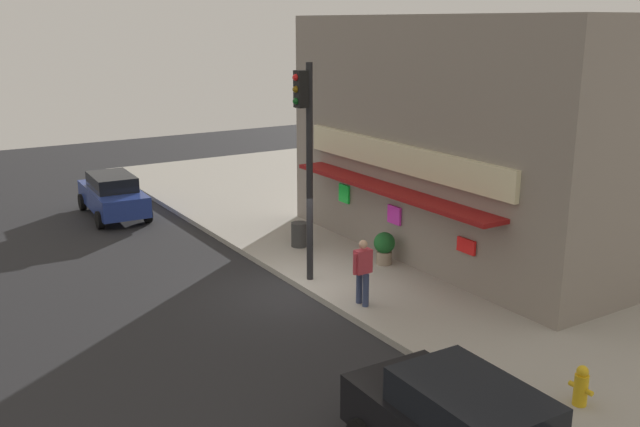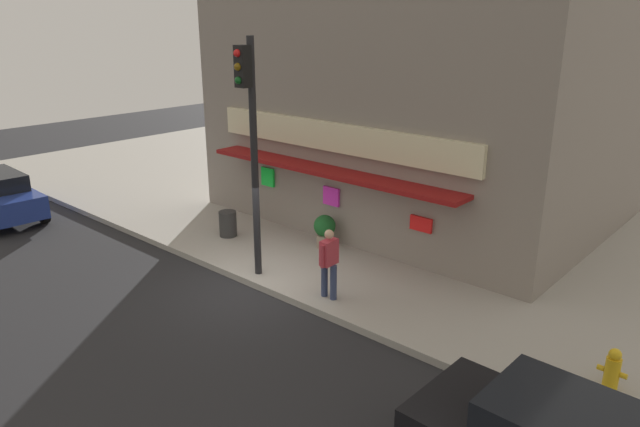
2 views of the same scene
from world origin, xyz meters
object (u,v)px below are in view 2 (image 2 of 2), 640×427
at_px(pedestrian, 329,261).
at_px(potted_plant_by_doorway, 325,229).
at_px(traffic_light, 250,130).
at_px(trash_can, 228,224).
at_px(fire_hydrant, 612,369).

xyz_separation_m(pedestrian, potted_plant_by_doorway, (-2.19, 2.35, -0.40)).
relative_size(traffic_light, trash_can, 7.65).
distance_m(traffic_light, pedestrian, 3.63).
relative_size(fire_hydrant, trash_can, 1.03).
xyz_separation_m(fire_hydrant, pedestrian, (-6.12, -0.62, 0.56)).
relative_size(pedestrian, potted_plant_by_doorway, 1.76).
distance_m(trash_can, pedestrian, 5.14).
distance_m(trash_can, potted_plant_by_doorway, 3.07).
height_order(fire_hydrant, pedestrian, pedestrian).
height_order(traffic_light, potted_plant_by_doorway, traffic_light).
relative_size(traffic_light, fire_hydrant, 7.41).
height_order(traffic_light, pedestrian, traffic_light).
xyz_separation_m(traffic_light, potted_plant_by_doorway, (0.09, 2.61, -3.22)).
bearing_deg(traffic_light, potted_plant_by_doorway, 88.03).
xyz_separation_m(traffic_light, fire_hydrant, (8.39, 0.88, -3.37)).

